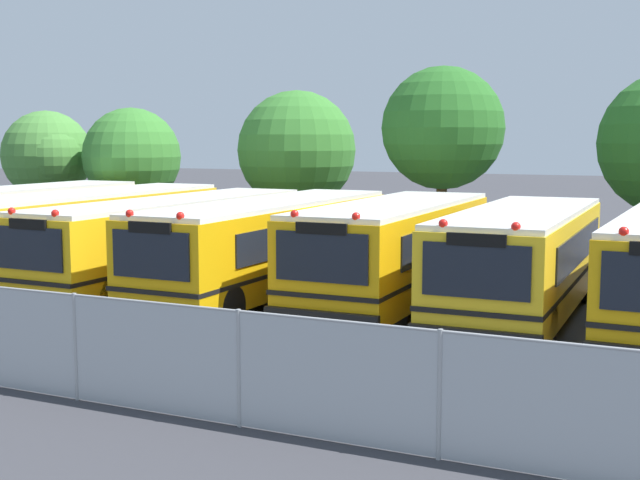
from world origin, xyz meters
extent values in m
plane|color=#38383D|center=(0.00, 0.00, 0.00)|extent=(160.00, 160.00, 0.00)
cube|color=#EAA80C|center=(-10.21, 0.24, 1.45)|extent=(2.44, 11.06, 2.19)
cube|color=white|center=(-10.21, 0.24, 2.60)|extent=(2.39, 10.84, 0.12)
cube|color=black|center=(-8.97, 0.54, 1.80)|extent=(0.05, 8.63, 0.79)
cube|color=black|center=(-10.21, 0.24, 1.01)|extent=(2.46, 11.18, 0.10)
cylinder|color=black|center=(-9.13, 3.98, 0.50)|extent=(0.28, 1.00, 1.00)
cylinder|color=black|center=(-11.28, 3.97, 0.50)|extent=(0.28, 1.00, 1.00)
cube|color=yellow|center=(-6.69, -0.13, 1.44)|extent=(2.61, 11.48, 2.17)
cube|color=white|center=(-6.69, -0.13, 2.58)|extent=(2.56, 11.25, 0.12)
cube|color=black|center=(-5.42, 0.16, 1.79)|extent=(0.14, 8.93, 0.78)
cube|color=black|center=(-7.95, 0.18, 1.79)|extent=(0.14, 8.93, 0.78)
cube|color=black|center=(-6.69, -0.13, 1.00)|extent=(2.63, 11.59, 0.10)
cylinder|color=black|center=(-5.54, 3.78, 0.50)|extent=(0.29, 1.00, 1.00)
cylinder|color=black|center=(-7.75, 3.81, 0.50)|extent=(0.29, 1.00, 1.00)
cube|color=yellow|center=(-3.41, 0.03, 1.39)|extent=(2.65, 11.14, 2.08)
cube|color=white|center=(-3.41, 0.03, 2.49)|extent=(2.60, 10.91, 0.12)
cube|color=black|center=(-3.52, -5.58, 0.53)|extent=(2.48, 0.21, 0.36)
cube|color=black|center=(-3.52, -5.53, 1.76)|extent=(1.99, 0.10, 1.00)
cube|color=black|center=(-2.17, 0.31, 1.72)|extent=(0.22, 8.65, 0.75)
cube|color=black|center=(-4.63, 0.36, 1.72)|extent=(0.22, 8.65, 0.75)
cube|color=black|center=(-3.41, 0.03, 0.97)|extent=(2.68, 11.25, 0.10)
sphere|color=red|center=(-2.85, -5.38, 2.59)|extent=(0.18, 0.18, 0.18)
sphere|color=red|center=(-4.18, -5.35, 2.59)|extent=(0.18, 0.18, 0.18)
cube|color=black|center=(-3.52, -5.54, 2.33)|extent=(1.09, 0.10, 0.24)
cylinder|color=black|center=(-2.42, -4.13, 0.50)|extent=(0.30, 1.01, 1.00)
cylinder|color=black|center=(-4.56, -4.09, 0.50)|extent=(0.30, 1.01, 1.00)
cylinder|color=black|center=(-2.26, 3.75, 0.50)|extent=(0.30, 1.01, 1.00)
cylinder|color=black|center=(-4.40, 3.80, 0.50)|extent=(0.30, 1.01, 1.00)
cube|color=#EAA80C|center=(-0.11, -0.19, 1.42)|extent=(2.52, 10.57, 2.14)
cube|color=white|center=(-0.11, -0.19, 2.55)|extent=(2.47, 10.36, 0.12)
cube|color=black|center=(-0.16, -5.53, 0.53)|extent=(2.46, 0.19, 0.36)
cube|color=black|center=(-0.16, -5.48, 1.81)|extent=(1.98, 0.08, 1.03)
cube|color=black|center=(1.12, 0.10, 1.76)|extent=(0.13, 8.22, 0.77)
cube|color=black|center=(-1.33, 0.13, 1.76)|extent=(0.13, 8.22, 0.77)
cube|color=black|center=(-0.11, -0.19, 0.99)|extent=(2.55, 10.67, 0.10)
sphere|color=red|center=(0.50, -5.32, 2.65)|extent=(0.18, 0.18, 0.18)
sphere|color=red|center=(-0.82, -5.30, 2.65)|extent=(0.18, 0.18, 0.18)
cube|color=black|center=(-0.16, -5.49, 2.39)|extent=(1.08, 0.09, 0.24)
cylinder|color=black|center=(0.92, -4.07, 0.50)|extent=(0.29, 1.00, 1.00)
cylinder|color=black|center=(-1.21, -4.05, 0.50)|extent=(0.29, 1.00, 1.00)
cylinder|color=black|center=(1.00, 3.27, 0.50)|extent=(0.29, 1.00, 1.00)
cylinder|color=black|center=(-1.13, 3.30, 0.50)|extent=(0.29, 1.00, 1.00)
cube|color=#EAA80C|center=(3.32, 0.18, 1.44)|extent=(2.64, 9.21, 2.18)
cube|color=white|center=(3.32, 0.18, 2.59)|extent=(2.59, 9.02, 0.12)
cube|color=black|center=(3.37, -4.48, 0.53)|extent=(2.59, 0.19, 0.36)
cube|color=black|center=(3.37, -4.43, 1.83)|extent=(2.08, 0.08, 1.05)
cube|color=black|center=(4.61, 0.49, 1.79)|extent=(0.12, 7.16, 0.79)
cube|color=black|center=(2.03, 0.46, 1.79)|extent=(0.12, 7.16, 0.79)
cube|color=black|center=(3.32, 0.18, 1.00)|extent=(2.67, 9.30, 0.10)
sphere|color=red|center=(4.07, -4.26, 2.69)|extent=(0.18, 0.18, 0.18)
sphere|color=red|center=(2.67, -4.27, 2.69)|extent=(0.18, 0.18, 0.18)
cube|color=black|center=(3.37, -4.44, 2.43)|extent=(1.14, 0.09, 0.24)
cylinder|color=black|center=(4.49, -3.00, 0.50)|extent=(0.29, 1.00, 1.00)
cylinder|color=black|center=(2.23, -3.03, 0.50)|extent=(0.29, 1.00, 1.00)
cylinder|color=black|center=(4.42, 2.98, 0.50)|extent=(0.29, 1.00, 1.00)
cylinder|color=black|center=(2.16, 2.95, 0.50)|extent=(0.29, 1.00, 1.00)
cube|color=yellow|center=(6.63, -0.16, 1.43)|extent=(2.65, 9.18, 2.15)
cube|color=white|center=(6.63, -0.16, 2.56)|extent=(2.59, 9.00, 0.12)
cube|color=black|center=(6.70, -4.80, 0.53)|extent=(2.56, 0.20, 0.36)
cube|color=black|center=(6.70, -4.75, 1.81)|extent=(2.06, 0.09, 1.03)
cube|color=black|center=(7.91, 0.16, 1.77)|extent=(0.15, 7.13, 0.77)
cube|color=black|center=(5.35, 0.12, 1.77)|extent=(0.15, 7.13, 0.77)
cube|color=black|center=(6.63, -0.16, 1.00)|extent=(2.67, 9.27, 0.10)
sphere|color=red|center=(7.39, -4.57, 2.66)|extent=(0.18, 0.18, 0.18)
sphere|color=red|center=(6.01, -4.59, 2.66)|extent=(0.18, 0.18, 0.18)
cube|color=black|center=(6.70, -4.76, 2.40)|extent=(1.13, 0.10, 0.24)
cylinder|color=black|center=(7.80, -3.31, 0.50)|extent=(0.29, 1.00, 1.00)
cylinder|color=black|center=(5.57, -3.34, 0.50)|extent=(0.29, 1.00, 1.00)
cylinder|color=black|center=(7.71, 2.63, 0.50)|extent=(0.29, 1.00, 1.00)
cylinder|color=black|center=(5.48, 2.60, 0.50)|extent=(0.29, 1.00, 1.00)
cube|color=black|center=(8.84, 0.14, 1.77)|extent=(0.22, 7.21, 0.78)
sphere|color=red|center=(9.28, -4.65, 2.67)|extent=(0.18, 0.18, 0.18)
cylinder|color=black|center=(8.91, -3.39, 0.50)|extent=(0.31, 1.01, 1.00)
cylinder|color=black|center=(9.06, 2.65, 0.50)|extent=(0.31, 1.01, 1.00)
cylinder|color=#4C3823|center=(-15.05, 7.64, 1.07)|extent=(0.46, 0.46, 2.14)
sphere|color=#478438|center=(-15.05, 7.64, 3.55)|extent=(3.77, 3.77, 3.77)
sphere|color=#478438|center=(-14.53, 7.34, 3.52)|extent=(2.80, 2.80, 2.80)
cylinder|color=#4C3823|center=(-10.93, 8.03, 1.02)|extent=(0.28, 0.28, 2.03)
sphere|color=#387A2D|center=(-10.93, 8.03, 3.52)|extent=(3.97, 3.97, 3.97)
sphere|color=#387A2D|center=(-10.62, 7.71, 3.38)|extent=(2.48, 2.48, 2.48)
cylinder|color=#4C3823|center=(-4.26, 9.74, 1.03)|extent=(0.29, 0.29, 2.06)
sphere|color=#387A2D|center=(-4.26, 9.74, 3.81)|extent=(4.65, 4.65, 4.65)
sphere|color=#387A2D|center=(-4.18, 9.93, 3.76)|extent=(2.58, 2.58, 2.58)
cylinder|color=#4C3823|center=(2.00, 8.58, 1.51)|extent=(0.38, 0.38, 3.02)
sphere|color=#286623|center=(2.00, 8.58, 4.63)|extent=(4.29, 4.29, 4.29)
sphere|color=#286623|center=(2.55, 8.96, 4.60)|extent=(2.73, 2.73, 2.73)
cylinder|color=#9EA0A3|center=(1.34, -9.60, 0.89)|extent=(0.07, 0.07, 1.79)
cylinder|color=#9EA0A3|center=(4.42, -9.60, 0.89)|extent=(0.07, 0.07, 1.79)
cylinder|color=#9EA0A3|center=(7.50, -9.60, 0.89)|extent=(0.07, 0.07, 1.79)
cube|color=#ADB2B7|center=(-0.20, -9.60, 0.89)|extent=(27.72, 0.02, 1.75)
cylinder|color=#9EA0A3|center=(-0.20, -9.60, 1.76)|extent=(27.72, 0.04, 0.04)
camera|label=1|loc=(10.67, -20.19, 4.30)|focal=47.63mm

